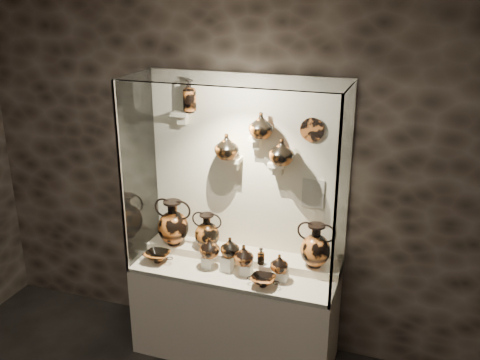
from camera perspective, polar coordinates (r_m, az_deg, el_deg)
name	(u,v)px	position (r m, az deg, el deg)	size (l,w,h in m)	color
wall_back	(247,169)	(4.46, 0.80, 1.16)	(5.00, 0.02, 3.20)	black
plinth	(235,313)	(4.73, -0.54, -13.97)	(1.70, 0.60, 0.80)	beige
front_tier	(235,270)	(4.51, -0.55, -9.59)	(1.68, 0.58, 0.03)	beige
rear_tier	(242,257)	(4.63, 0.19, -8.21)	(1.70, 0.25, 0.10)	beige
back_panel	(247,169)	(4.46, 0.78, 1.14)	(1.70, 0.03, 1.60)	beige
glass_front	(221,195)	(3.92, -2.05, -1.58)	(1.70, 0.01, 1.60)	white
glass_left	(139,170)	(4.52, -10.74, 1.04)	(0.01, 0.60, 1.60)	white
glass_right	(343,195)	(3.99, 10.93, -1.55)	(0.01, 0.60, 1.60)	white
glass_top	(234,80)	(3.97, -0.63, 10.67)	(1.70, 0.60, 0.01)	white
frame_post_left	(121,182)	(4.28, -12.56, -0.16)	(0.02, 0.02, 1.60)	gray
frame_post_right	(335,209)	(3.72, 10.14, -3.09)	(0.02, 0.02, 1.60)	gray
pedestal_a	(208,262)	(4.51, -3.44, -8.70)	(0.09, 0.09, 0.10)	silver
pedestal_b	(227,263)	(4.44, -1.39, -8.88)	(0.09, 0.09, 0.13)	silver
pedestal_c	(247,269)	(4.40, 0.71, -9.47)	(0.09, 0.09, 0.09)	silver
pedestal_d	(266,271)	(4.35, 2.74, -9.63)	(0.09, 0.09, 0.12)	silver
pedestal_e	(282,276)	(4.33, 4.54, -10.14)	(0.09, 0.09, 0.08)	silver
bracket_ul	(182,114)	(4.47, -6.25, 7.06)	(0.14, 0.12, 0.04)	beige
bracket_ca	(233,159)	(4.39, -0.76, 2.21)	(0.14, 0.12, 0.04)	beige
bracket_cb	(256,138)	(4.27, 1.76, 4.50)	(0.10, 0.12, 0.04)	beige
bracket_cc	(278,164)	(4.28, 4.03, 1.70)	(0.14, 0.12, 0.04)	beige
amphora_left	(173,222)	(4.70, -7.14, -4.51)	(0.33, 0.33, 0.41)	#BD6124
amphora_mid	(207,231)	(4.61, -3.53, -5.46)	(0.26, 0.26, 0.32)	#BB6121
amphora_right	(316,245)	(4.35, 8.07, -6.90)	(0.30, 0.30, 0.37)	#BD6124
jug_a	(210,247)	(4.43, -3.25, -7.16)	(0.17, 0.17, 0.18)	#BD6124
jug_b	(230,247)	(4.38, -1.07, -7.15)	(0.16, 0.16, 0.16)	#BB6121
jug_c	(244,255)	(4.33, 0.41, -8.00)	(0.16, 0.16, 0.17)	#BD6124
jug_e	(279,263)	(4.27, 4.22, -8.85)	(0.14, 0.14, 0.15)	#BD6124
lekythos_small	(261,255)	(4.28, 2.26, -8.03)	(0.07, 0.07, 0.16)	#BB6121
kylix_left	(157,256)	(4.63, -8.80, -8.02)	(0.27, 0.23, 0.11)	#BB6121
kylix_right	(263,280)	(4.24, 2.49, -10.63)	(0.25, 0.21, 0.10)	#BD6124
lekythos_tall	(190,94)	(4.39, -5.40, 9.07)	(0.12, 0.12, 0.30)	#BD6124
ovoid_vase_a	(227,146)	(4.32, -1.44, 3.61)	(0.20, 0.20, 0.21)	#BB6121
ovoid_vase_b	(261,125)	(4.18, 2.25, 5.84)	(0.19, 0.19, 0.20)	#BB6121
ovoid_vase_c	(282,152)	(4.19, 4.46, 3.01)	(0.20, 0.20, 0.21)	#BB6121
wall_plate	(312,130)	(4.19, 7.71, 5.33)	(0.19, 0.19, 0.02)	#AA5521
info_placard	(313,194)	(4.35, 7.81, -1.44)	(0.18, 0.01, 0.24)	beige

